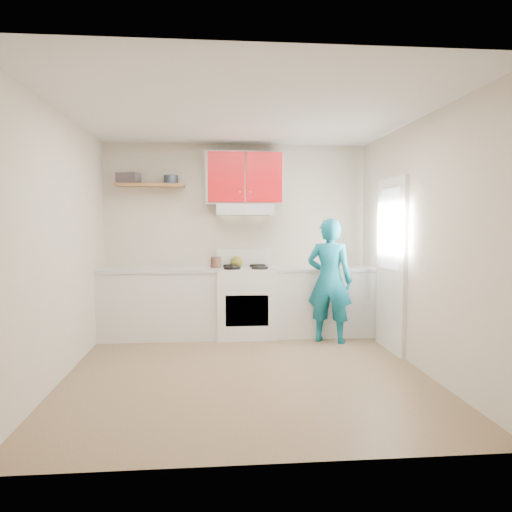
{
  "coord_description": "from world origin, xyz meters",
  "views": [
    {
      "loc": [
        -0.34,
        -4.85,
        1.53
      ],
      "look_at": [
        0.15,
        0.55,
        1.15
      ],
      "focal_mm": 34.05,
      "sensor_mm": 36.0,
      "label": 1
    }
  ],
  "objects": [
    {
      "name": "stove",
      "position": [
        0.1,
        1.57,
        0.46
      ],
      "size": [
        0.76,
        0.65,
        0.92
      ],
      "primitive_type": "cube",
      "color": "white",
      "rests_on": "floor"
    },
    {
      "name": "books",
      "position": [
        -1.44,
        1.74,
        2.11
      ],
      "size": [
        0.32,
        0.27,
        0.14
      ],
      "primitive_type": "cube",
      "rotation": [
        0.0,
        0.0,
        -0.29
      ],
      "color": "#463E42",
      "rests_on": "shelf"
    },
    {
      "name": "kettle",
      "position": [
        -0.01,
        1.72,
        0.99
      ],
      "size": [
        0.2,
        0.2,
        0.15
      ],
      "primitive_type": "ellipsoid",
      "rotation": [
        0.0,
        0.0,
        -0.19
      ],
      "color": "olive",
      "rests_on": "stove"
    },
    {
      "name": "silicone_mat",
      "position": [
        1.53,
        1.6,
        0.9
      ],
      "size": [
        0.32,
        0.28,
        0.01
      ],
      "primitive_type": "cube",
      "rotation": [
        0.0,
        0.0,
        0.19
      ],
      "color": "red",
      "rests_on": "counter_right"
    },
    {
      "name": "door",
      "position": [
        1.78,
        0.7,
        1.02
      ],
      "size": [
        0.05,
        0.85,
        2.05
      ],
      "primitive_type": "cube",
      "color": "white",
      "rests_on": "floor"
    },
    {
      "name": "right_wall",
      "position": [
        1.8,
        0.0,
        1.3
      ],
      "size": [
        0.04,
        3.8,
        2.6
      ],
      "primitive_type": "cube",
      "color": "beige",
      "rests_on": "floor"
    },
    {
      "name": "floor",
      "position": [
        0.0,
        0.0,
        0.0
      ],
      "size": [
        3.8,
        3.8,
        0.0
      ],
      "primitive_type": "plane",
      "color": "brown",
      "rests_on": "ground"
    },
    {
      "name": "door_glass",
      "position": [
        1.75,
        0.7,
        1.45
      ],
      "size": [
        0.01,
        0.55,
        0.95
      ],
      "primitive_type": "cube",
      "color": "white",
      "rests_on": "door"
    },
    {
      "name": "cutting_board",
      "position": [
        0.75,
        1.53,
        0.91
      ],
      "size": [
        0.34,
        0.26,
        0.02
      ],
      "primitive_type": "cube",
      "rotation": [
        0.0,
        0.0,
        -0.08
      ],
      "color": "olive",
      "rests_on": "counter_right"
    },
    {
      "name": "counter_left",
      "position": [
        -1.04,
        1.6,
        0.45
      ],
      "size": [
        1.52,
        0.6,
        0.9
      ],
      "primitive_type": "cube",
      "color": "silver",
      "rests_on": "floor"
    },
    {
      "name": "person",
      "position": [
        1.15,
        1.16,
        0.79
      ],
      "size": [
        0.68,
        0.58,
        1.58
      ],
      "primitive_type": "imported",
      "rotation": [
        0.0,
        0.0,
        2.72
      ],
      "color": "#0E6A82",
      "rests_on": "floor"
    },
    {
      "name": "left_wall",
      "position": [
        -1.8,
        0.0,
        1.3
      ],
      "size": [
        0.04,
        3.8,
        2.6
      ],
      "primitive_type": "cube",
      "color": "beige",
      "rests_on": "floor"
    },
    {
      "name": "range_hood",
      "position": [
        0.1,
        1.68,
        1.7
      ],
      "size": [
        0.76,
        0.44,
        0.15
      ],
      "primitive_type": "cube",
      "color": "silver",
      "rests_on": "back_wall"
    },
    {
      "name": "counter_right",
      "position": [
        1.14,
        1.6,
        0.45
      ],
      "size": [
        1.32,
        0.6,
        0.9
      ],
      "primitive_type": "cube",
      "color": "silver",
      "rests_on": "floor"
    },
    {
      "name": "crock",
      "position": [
        -0.29,
        1.62,
        0.98
      ],
      "size": [
        0.16,
        0.16,
        0.16
      ],
      "primitive_type": "cylinder",
      "rotation": [
        0.0,
        0.0,
        0.2
      ],
      "color": "#482B1F",
      "rests_on": "counter_left"
    },
    {
      "name": "shelf",
      "position": [
        -1.15,
        1.75,
        2.02
      ],
      "size": [
        0.9,
        0.3,
        0.04
      ],
      "primitive_type": "cube",
      "color": "brown",
      "rests_on": "back_wall"
    },
    {
      "name": "tin",
      "position": [
        -0.88,
        1.75,
        2.1
      ],
      "size": [
        0.25,
        0.25,
        0.12
      ],
      "primitive_type": "cylinder",
      "rotation": [
        0.0,
        0.0,
        0.39
      ],
      "color": "#333D4C",
      "rests_on": "shelf"
    },
    {
      "name": "back_wall",
      "position": [
        0.0,
        1.9,
        1.3
      ],
      "size": [
        3.6,
        0.04,
        2.6
      ],
      "primitive_type": "cube",
      "color": "beige",
      "rests_on": "floor"
    },
    {
      "name": "ceiling",
      "position": [
        0.0,
        0.0,
        2.6
      ],
      "size": [
        3.6,
        3.8,
        0.04
      ],
      "primitive_type": "cube",
      "color": "white",
      "rests_on": "floor"
    },
    {
      "name": "front_wall",
      "position": [
        0.0,
        -1.9,
        1.3
      ],
      "size": [
        3.6,
        0.04,
        2.6
      ],
      "primitive_type": "cube",
      "color": "beige",
      "rests_on": "floor"
    },
    {
      "name": "upper_cabinets",
      "position": [
        0.1,
        1.73,
        2.12
      ],
      "size": [
        1.02,
        0.33,
        0.7
      ],
      "primitive_type": "cube",
      "color": "#B71014",
      "rests_on": "back_wall"
    }
  ]
}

